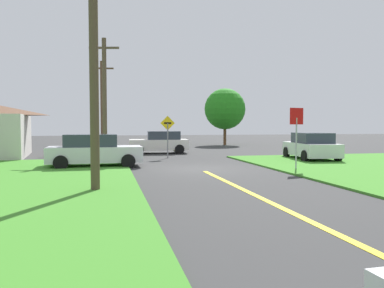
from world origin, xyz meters
TOP-DOWN VIEW (x-y plane):
  - ground_plane at (0.00, 0.00)m, footprint 120.00×120.00m
  - lane_stripe_center at (0.00, -8.00)m, footprint 0.20×14.00m
  - stop_sign at (4.20, -1.48)m, footprint 0.74×0.21m
  - car_approaching_junction at (-0.49, 10.41)m, footprint 4.35×2.34m
  - parked_car_near_building at (-4.90, 1.93)m, footprint 4.57×2.17m
  - car_on_crossroad at (7.57, 3.10)m, footprint 2.55×4.58m
  - utility_pole_near at (-4.63, -5.33)m, footprint 1.79×0.44m
  - utility_pole_mid at (-4.39, 6.21)m, footprint 1.78×0.50m
  - utility_pole_far at (-4.60, 13.75)m, footprint 1.80×0.37m
  - direction_sign at (-0.58, 6.09)m, footprint 0.91×0.08m
  - oak_tree_left at (7.66, 20.50)m, footprint 4.23×4.23m

SIDE VIEW (x-z plane):
  - ground_plane at x=0.00m, z-range 0.00..0.00m
  - lane_stripe_center at x=0.00m, z-range 0.00..0.01m
  - car_approaching_junction at x=-0.49m, z-range 0.00..1.62m
  - car_on_crossroad at x=7.57m, z-range 0.00..1.62m
  - parked_car_near_building at x=-4.90m, z-range 0.00..1.62m
  - direction_sign at x=-0.58m, z-range 0.32..2.97m
  - stop_sign at x=4.20m, z-range 0.59..3.44m
  - utility_pole_near at x=-4.63m, z-range 0.13..7.17m
  - utility_pole_far at x=-4.60m, z-range 0.10..7.22m
  - oak_tree_left at x=7.66m, z-range 0.80..6.65m
  - utility_pole_mid at x=-4.39m, z-range 0.15..7.42m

